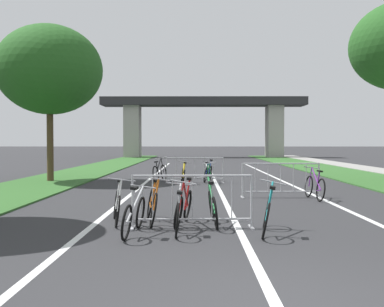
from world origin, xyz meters
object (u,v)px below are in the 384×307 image
at_px(bicycle_green_1, 209,175).
at_px(bicycle_black_7, 160,173).
at_px(tree_left_maple_mid, 50,70).
at_px(bicycle_purple_4, 315,187).
at_px(bicycle_orange_5, 152,204).
at_px(bicycle_teal_3, 267,213).
at_px(bicycle_red_9, 184,207).
at_px(bicycle_white_6, 117,205).
at_px(bicycle_silver_0, 178,213).
at_px(bicycle_blue_8, 208,173).
at_px(crowd_barrier_second, 281,180).
at_px(bicycle_silver_10, 134,215).
at_px(bicycle_yellow_2, 183,175).
at_px(crowd_barrier_third, 195,170).
at_px(crowd_barrier_nearest, 192,202).
at_px(bicycle_green_11, 213,207).

distance_m(bicycle_green_1, bicycle_black_7, 2.27).
xyz_separation_m(tree_left_maple_mid, bicycle_purple_4, (9.59, -5.63, -4.31)).
xyz_separation_m(bicycle_orange_5, bicycle_black_7, (-0.61, 9.60, -0.01)).
bearing_deg(bicycle_teal_3, bicycle_red_9, 160.80).
bearing_deg(bicycle_black_7, bicycle_white_6, -76.77).
xyz_separation_m(bicycle_silver_0, bicycle_black_7, (-1.19, 10.55, 0.03)).
relative_size(bicycle_silver_0, bicycle_green_1, 1.01).
xyz_separation_m(bicycle_white_6, bicycle_blue_8, (2.16, 9.62, -0.01)).
bearing_deg(tree_left_maple_mid, bicycle_silver_0, -61.02).
xyz_separation_m(crowd_barrier_second, bicycle_black_7, (-4.09, 5.32, -0.13)).
bearing_deg(bicycle_black_7, bicycle_silver_10, -73.95).
bearing_deg(bicycle_orange_5, bicycle_white_6, -10.67).
relative_size(tree_left_maple_mid, bicycle_silver_10, 3.79).
xyz_separation_m(bicycle_red_9, bicycle_silver_10, (-0.88, -0.94, -0.01)).
xyz_separation_m(bicycle_yellow_2, bicycle_blue_8, (1.03, 0.98, 0.01)).
height_order(tree_left_maple_mid, crowd_barrier_third, tree_left_maple_mid).
distance_m(crowd_barrier_second, crowd_barrier_third, 5.48).
relative_size(bicycle_green_1, bicycle_red_9, 0.97).
bearing_deg(bicycle_green_1, bicycle_white_6, 69.84).
relative_size(bicycle_yellow_2, bicycle_teal_3, 0.98).
distance_m(crowd_barrier_nearest, bicycle_blue_8, 10.20).
xyz_separation_m(tree_left_maple_mid, bicycle_blue_8, (6.63, 0.16, -4.32)).
relative_size(bicycle_orange_5, bicycle_red_9, 1.02).
relative_size(bicycle_yellow_2, bicycle_orange_5, 0.95).
distance_m(bicycle_green_1, bicycle_white_6, 8.91).
distance_m(crowd_barrier_nearest, crowd_barrier_second, 5.49).
bearing_deg(crowd_barrier_nearest, crowd_barrier_third, 89.79).
xyz_separation_m(tree_left_maple_mid, crowd_barrier_second, (8.67, -5.21, -4.16)).
relative_size(bicycle_silver_0, bicycle_orange_5, 0.95).
relative_size(crowd_barrier_nearest, bicycle_blue_8, 1.39).
xyz_separation_m(crowd_barrier_second, bicycle_orange_5, (-3.47, -4.27, -0.13)).
bearing_deg(bicycle_green_1, bicycle_orange_5, 74.50).
height_order(bicycle_silver_0, bicycle_teal_3, bicycle_teal_3).
relative_size(crowd_barrier_third, bicycle_purple_4, 1.40).
relative_size(bicycle_orange_5, bicycle_blue_8, 1.02).
xyz_separation_m(bicycle_silver_10, bicycle_green_11, (1.47, 0.95, 0.01)).
bearing_deg(bicycle_green_11, crowd_barrier_nearest, -140.73).
relative_size(crowd_barrier_second, bicycle_yellow_2, 1.43).
xyz_separation_m(crowd_barrier_second, bicycle_silver_0, (-2.90, -5.22, -0.16)).
bearing_deg(bicycle_yellow_2, bicycle_blue_8, 39.40).
bearing_deg(crowd_barrier_second, tree_left_maple_mid, 149.02).
bearing_deg(crowd_barrier_second, crowd_barrier_nearest, -118.69).
height_order(crowd_barrier_nearest, bicycle_red_9, crowd_barrier_nearest).
height_order(bicycle_yellow_2, bicycle_purple_4, bicycle_purple_4).
xyz_separation_m(crowd_barrier_second, bicycle_red_9, (-2.81, -4.46, -0.15)).
bearing_deg(bicycle_red_9, bicycle_white_6, 0.12).
xyz_separation_m(crowd_barrier_nearest, crowd_barrier_third, (0.04, 9.64, 0.00)).
height_order(crowd_barrier_second, bicycle_red_9, crowd_barrier_second).
relative_size(crowd_barrier_nearest, crowd_barrier_third, 1.01).
height_order(crowd_barrier_nearest, bicycle_teal_3, crowd_barrier_nearest).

